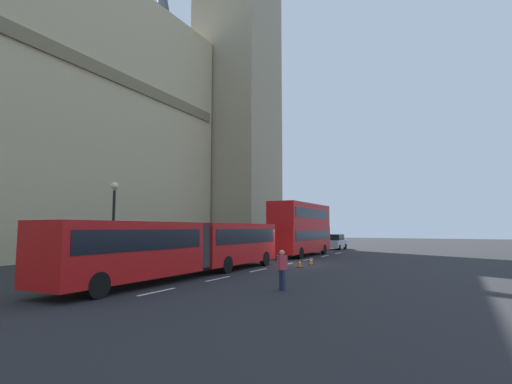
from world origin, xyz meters
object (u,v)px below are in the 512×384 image
articulated_bus (189,244)px  street_lamp (113,220)px  sedan_lead (336,242)px  pedestrian_near_cones (282,269)px  traffic_cone_middle (311,261)px  double_decker_bus (301,227)px  traffic_cone_west (300,263)px

articulated_bus → street_lamp: street_lamp is taller
sedan_lead → pedestrian_near_cones: size_ratio=2.60×
traffic_cone_middle → articulated_bus: bearing=158.7°
sedan_lead → street_lamp: bearing=172.2°
double_decker_bus → street_lamp: bearing=166.4°
articulated_bus → traffic_cone_middle: bearing=-21.3°
articulated_bus → street_lamp: size_ratio=3.27×
double_decker_bus → traffic_cone_middle: bearing=-154.9°
articulated_bus → traffic_cone_west: size_ratio=29.75×
articulated_bus → traffic_cone_west: bearing=-27.0°
traffic_cone_west → pedestrian_near_cones: (-9.33, -2.76, 0.63)m
double_decker_bus → street_lamp: street_lamp is taller
double_decker_bus → sedan_lead: 12.67m
double_decker_bus → pedestrian_near_cones: 20.57m
pedestrian_near_cones → street_lamp: bearing=85.3°
double_decker_bus → sedan_lead: (12.54, 0.26, -1.80)m
sedan_lead → pedestrian_near_cones: bearing=-168.2°
double_decker_bus → traffic_cone_west: double_decker_bus is taller
traffic_cone_west → traffic_cone_middle: (2.23, -0.01, 0.00)m
articulated_bus → pedestrian_near_cones: (-2.09, -6.44, -0.83)m
double_decker_bus → street_lamp: (-18.55, 4.50, 0.35)m
street_lamp → double_decker_bus: bearing=-13.6°
street_lamp → articulated_bus: bearing=-75.2°
sedan_lead → street_lamp: street_lamp is taller
double_decker_bus → traffic_cone_west: (-10.12, -3.68, -2.43)m
traffic_cone_middle → pedestrian_near_cones: (-11.56, -2.75, 0.63)m
traffic_cone_middle → street_lamp: (-10.66, 8.20, 2.77)m
pedestrian_near_cones → traffic_cone_middle: bearing=13.4°
sedan_lead → traffic_cone_west: sedan_lead is taller
sedan_lead → traffic_cone_west: size_ratio=7.59×
double_decker_bus → traffic_cone_west: size_ratio=17.83×
traffic_cone_middle → pedestrian_near_cones: pedestrian_near_cones is taller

